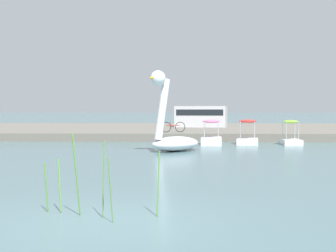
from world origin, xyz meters
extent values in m
plane|color=slate|center=(0.00, 0.00, 0.00)|extent=(685.97, 685.97, 0.00)
cube|color=#6B665B|center=(0.00, 33.01, 0.26)|extent=(128.02, 23.73, 0.52)
ellipsoid|color=white|center=(0.94, 14.63, 0.35)|extent=(3.00, 3.09, 0.71)
cylinder|color=white|center=(0.33, 13.96, 2.00)|extent=(0.87, 0.90, 2.89)
sphere|color=white|center=(0.15, 13.76, 3.44)|extent=(1.00, 1.00, 0.71)
cone|color=yellow|center=(-0.04, 13.55, 3.44)|extent=(0.62, 0.63, 0.39)
cube|color=white|center=(2.89, 19.04, 0.21)|extent=(1.27, 2.21, 0.42)
ellipsoid|color=pink|center=(2.89, 19.04, 1.33)|extent=(1.04, 1.20, 0.20)
cylinder|color=#B7B7BF|center=(2.53, 19.52, 0.87)|extent=(0.04, 0.04, 0.91)
cylinder|color=#B7B7BF|center=(3.30, 19.48, 0.87)|extent=(0.04, 0.04, 0.91)
cylinder|color=#B7B7BF|center=(2.47, 18.61, 0.87)|extent=(0.04, 0.04, 0.91)
cylinder|color=#B7B7BF|center=(3.25, 18.56, 0.87)|extent=(0.04, 0.04, 0.91)
cube|color=white|center=(4.97, 19.29, 0.17)|extent=(1.46, 2.13, 0.34)
ellipsoid|color=red|center=(4.97, 19.29, 1.33)|extent=(1.14, 1.24, 0.20)
cylinder|color=#B7B7BF|center=(4.64, 19.78, 0.83)|extent=(0.04, 0.04, 1.00)
cylinder|color=#B7B7BF|center=(5.43, 19.67, 0.83)|extent=(0.04, 0.04, 1.00)
cylinder|color=#B7B7BF|center=(4.51, 18.90, 0.83)|extent=(0.04, 0.04, 1.00)
cylinder|color=#B7B7BF|center=(5.30, 18.79, 0.83)|extent=(0.04, 0.04, 1.00)
cube|color=white|center=(7.39, 19.15, 0.15)|extent=(1.04, 1.78, 0.31)
ellipsoid|color=#8CCC38|center=(7.39, 19.15, 1.31)|extent=(0.87, 1.16, 0.20)
cylinder|color=#B7B7BF|center=(7.04, 19.60, 0.81)|extent=(0.04, 0.04, 1.00)
cylinder|color=#B7B7BF|center=(7.73, 19.61, 0.81)|extent=(0.04, 0.04, 1.00)
cylinder|color=#B7B7BF|center=(7.05, 18.68, 0.81)|extent=(0.04, 0.04, 1.00)
cylinder|color=#B7B7BF|center=(7.74, 18.69, 0.81)|extent=(0.04, 0.04, 1.00)
torus|color=black|center=(1.05, 23.23, 0.86)|extent=(0.67, 0.22, 0.68)
torus|color=black|center=(0.13, 22.98, 0.86)|extent=(0.67, 0.22, 0.68)
cube|color=#A51E1E|center=(0.59, 23.11, 0.97)|extent=(0.84, 0.26, 0.04)
cylinder|color=#A51E1E|center=(0.41, 23.06, 1.07)|extent=(0.03, 0.03, 0.29)
cube|color=silver|center=(2.72, 32.85, 1.41)|extent=(4.58, 2.50, 1.79)
cube|color=black|center=(2.72, 32.85, 1.77)|extent=(4.24, 2.47, 0.50)
cylinder|color=#568E38|center=(-0.06, 0.25, 0.71)|extent=(0.06, 0.07, 1.42)
cylinder|color=#568E38|center=(0.13, -0.14, 0.58)|extent=(0.08, 0.12, 1.15)
cylinder|color=#568E38|center=(-1.00, 0.76, 0.52)|extent=(0.11, 0.17, 1.03)
cylinder|color=#568E38|center=(0.93, 0.43, 0.61)|extent=(0.07, 0.09, 1.22)
cylinder|color=#568E38|center=(-1.25, 0.73, 0.48)|extent=(0.08, 0.07, 0.96)
cylinder|color=#568E38|center=(-0.59, 0.38, 0.78)|extent=(0.12, 0.21, 1.55)
camera|label=1|loc=(1.44, -8.42, 1.97)|focal=51.47mm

